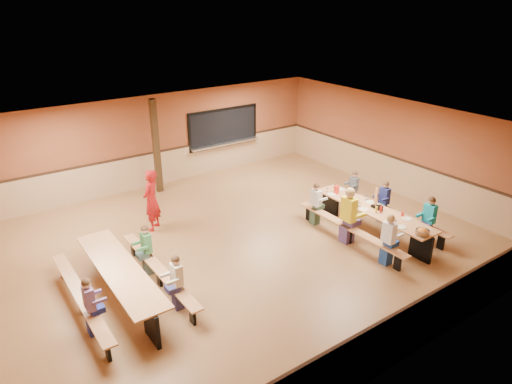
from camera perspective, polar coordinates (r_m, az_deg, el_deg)
ground at (r=11.71m, az=-2.14°, el=-6.60°), size 12.00×12.00×0.00m
room_envelope at (r=11.38m, az=-2.19°, el=-3.58°), size 12.04×10.04×3.02m
kitchen_pass_through at (r=16.33m, az=-4.07°, el=7.82°), size 2.78×0.28×1.38m
structural_post at (r=14.64m, az=-12.37°, el=5.54°), size 0.18×0.18×3.00m
cafeteria_table_main at (r=12.36m, az=14.30°, el=-2.92°), size 1.91×3.70×0.74m
cafeteria_table_second at (r=9.93m, az=-16.57°, el=-10.15°), size 1.91×3.70×0.74m
seated_child_white_left at (r=11.07m, az=16.17°, el=-5.77°), size 0.39×0.32×1.26m
seated_adult_yellow at (r=11.75m, az=11.46°, el=-2.93°), size 0.49×0.40×1.47m
seated_child_grey_left at (r=12.58m, az=7.46°, el=-1.53°), size 0.36×0.29×1.19m
seated_child_teal_right at (r=12.34m, az=20.77°, el=-3.32°), size 0.39×0.32×1.25m
seated_child_navy_right at (r=13.10m, az=15.68°, el=-1.20°), size 0.36×0.29×1.19m
seated_child_char_right at (r=13.79m, az=12.09°, el=0.26°), size 0.33×0.27×1.12m
seated_child_purple_sec at (r=9.14m, az=-20.01°, el=-13.36°), size 0.36×0.29×1.19m
seated_child_green_sec at (r=10.58m, az=-13.48°, el=-7.08°), size 0.36×0.30×1.19m
seated_child_tan_sec at (r=9.37m, az=-9.82°, el=-11.09°), size 0.36×0.30×1.19m
standing_woman at (r=12.42m, az=-12.95°, el=-1.00°), size 0.73×0.71×1.70m
punch_pitcher at (r=12.96m, az=10.02°, el=0.31°), size 0.16×0.16×0.22m
chip_bowl at (r=11.27m, az=20.09°, el=-4.71°), size 0.32×0.32×0.15m
napkin_dispenser at (r=12.19m, az=15.21°, el=-1.93°), size 0.10×0.14×0.13m
condiment_mustard at (r=12.03m, az=14.79°, el=-2.15°), size 0.06×0.06×0.17m
condiment_ketchup at (r=12.05m, az=15.34°, el=-2.15°), size 0.06×0.06×0.17m
table_paddle at (r=12.30m, az=14.71°, el=-1.29°), size 0.16×0.16×0.56m
place_settings at (r=12.25m, az=14.43°, el=-1.79°), size 0.65×3.30×0.11m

